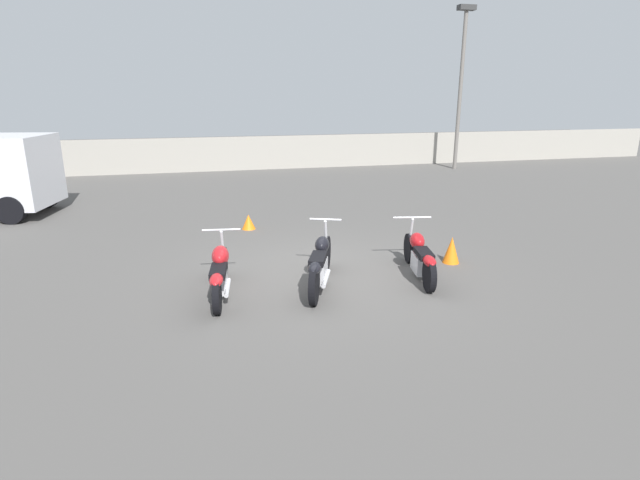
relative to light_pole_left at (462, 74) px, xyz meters
The scene contains 8 objects.
ground_plane 14.77m from the light_pole_left, 127.90° to the right, with size 60.00×60.00×0.00m, color #514F4C.
fence_back 9.47m from the light_pole_left, 168.96° to the left, with size 40.00×0.04×1.39m.
light_pole_left is the anchor object (origin of this frame).
motorcycle_slot_0 16.18m from the light_pole_left, 131.82° to the right, with size 0.65×2.04×0.93m.
motorcycle_slot_1 15.19m from the light_pole_left, 126.95° to the right, with size 0.97×2.09×1.01m.
motorcycle_slot_2 14.17m from the light_pole_left, 120.96° to the right, with size 0.75×2.03×0.94m.
traffic_cone_near 12.96m from the light_pole_left, 141.15° to the right, with size 0.32×0.32×0.36m.
traffic_cone_far 13.28m from the light_pole_left, 118.70° to the right, with size 0.32×0.32×0.51m.
Camera 1 is at (-2.04, -8.22, 3.18)m, focal length 28.00 mm.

